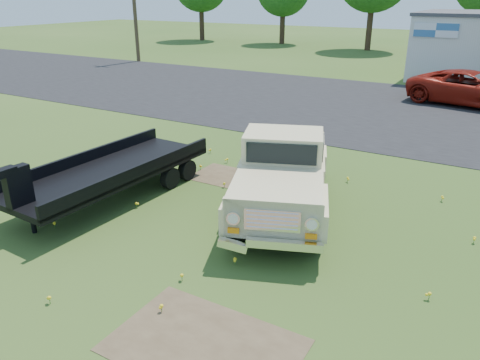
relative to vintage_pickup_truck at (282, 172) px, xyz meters
name	(u,v)px	position (x,y,z in m)	size (l,w,h in m)	color
ground	(224,242)	(-0.40, -2.17, -1.06)	(140.00, 140.00, 0.00)	#2D4C18
asphalt_lot	(388,109)	(-0.40, 12.83, -1.06)	(90.00, 14.00, 0.02)	black
dirt_patch_a	(204,345)	(1.10, -5.17, -1.06)	(3.00, 2.00, 0.01)	#4D3C29
dirt_patch_b	(229,177)	(-2.40, 1.33, -1.06)	(2.20, 1.60, 0.01)	#4D3C29
utility_pole_west	(134,2)	(-22.40, 19.83, 3.54)	(1.60, 0.30, 9.00)	#443520
vintage_pickup_truck	(282,172)	(0.00, 0.00, 0.00)	(2.27, 5.84, 2.12)	#BFB680
flatbed_trailer	(109,167)	(-4.41, -1.58, -0.18)	(2.15, 6.45, 1.76)	black
red_pickup	(471,89)	(2.88, 15.81, -0.23)	(2.76, 5.98, 1.66)	maroon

